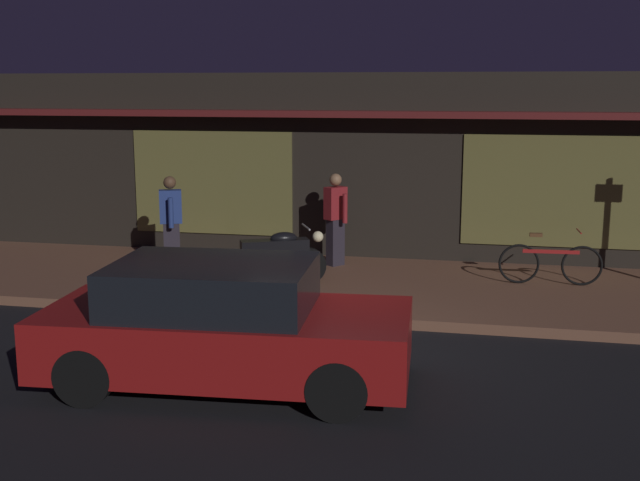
% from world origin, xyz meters
% --- Properties ---
extents(ground_plane, '(60.00, 60.00, 0.00)m').
position_xyz_m(ground_plane, '(0.00, 0.00, 0.00)').
color(ground_plane, black).
extents(sidewalk_slab, '(18.00, 4.00, 0.15)m').
position_xyz_m(sidewalk_slab, '(0.00, 3.00, 0.07)').
color(sidewalk_slab, brown).
rests_on(sidewalk_slab, ground_plane).
extents(storefront_building, '(18.00, 3.30, 3.60)m').
position_xyz_m(storefront_building, '(0.00, 6.39, 1.80)').
color(storefront_building, black).
rests_on(storefront_building, ground_plane).
extents(motorcycle, '(1.59, 0.89, 0.97)m').
position_xyz_m(motorcycle, '(-1.26, 2.53, 0.65)').
color(motorcycle, black).
rests_on(motorcycle, sidewalk_slab).
extents(bicycle_parked, '(1.66, 0.42, 0.91)m').
position_xyz_m(bicycle_parked, '(3.09, 3.51, 0.51)').
color(bicycle_parked, black).
rests_on(bicycle_parked, sidewalk_slab).
extents(person_photographer, '(0.44, 0.60, 1.67)m').
position_xyz_m(person_photographer, '(-3.34, 3.20, 1.03)').
color(person_photographer, '#28232D').
rests_on(person_photographer, sidewalk_slab).
extents(person_bystander, '(0.53, 0.45, 1.67)m').
position_xyz_m(person_bystander, '(-0.61, 4.21, 1.03)').
color(person_bystander, '#28232D').
rests_on(person_bystander, sidewalk_slab).
extents(parked_car_near, '(4.20, 2.02, 1.42)m').
position_xyz_m(parked_car_near, '(-0.82, -1.50, 0.70)').
color(parked_car_near, black).
rests_on(parked_car_near, ground_plane).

